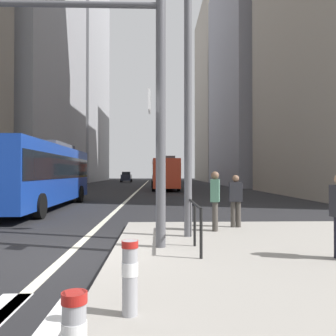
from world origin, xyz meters
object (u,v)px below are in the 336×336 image
Objects in this scene: city_bus_red_distant at (167,172)px; street_lamp_post at (188,40)px; car_receding_near at (162,177)px; car_receding_far at (159,178)px; city_bus_red_receding at (164,172)px; city_bus_blue_oncoming at (40,172)px; pedestrian_waiting at (215,198)px; pedestrian_far at (236,198)px; bollard_left at (130,274)px; car_oncoming_mid at (126,177)px; traffic_signal_gantry at (74,69)px.

city_bus_red_distant is 48.46m from street_lamp_post.
car_receding_near and car_receding_far have the same top height.
city_bus_red_receding is at bearing -92.33° from city_bus_red_distant.
city_bus_blue_oncoming is 30.99m from car_receding_far.
city_bus_red_distant is at bearing 90.08° from pedestrian_waiting.
car_receding_near is at bearing 90.84° from pedestrian_waiting.
car_receding_far is at bearing 93.28° from pedestrian_far.
city_bus_red_distant is at bearing -85.59° from car_receding_near.
city_bus_red_distant is 46.87m from pedestrian_far.
bollard_left is at bearing -91.00° from car_receding_near.
car_oncoming_mid is at bearing 98.49° from pedestrian_far.
city_bus_red_receding is 7.32× the size of pedestrian_far.
pedestrian_far is (2.14, -37.32, 0.03)m from car_receding_far.
city_bus_blue_oncoming is 7.00× the size of pedestrian_waiting.
car_oncoming_mid is (-6.56, 28.71, -0.85)m from city_bus_red_receding.
pedestrian_far is (4.22, 2.76, -3.07)m from traffic_signal_gantry.
city_bus_blue_oncoming is 2.60× the size of car_oncoming_mid.
traffic_signal_gantry is (3.98, -57.72, 3.10)m from car_oncoming_mid.
car_receding_far is 37.39m from pedestrian_far.
city_bus_blue_oncoming is 1.48× the size of street_lamp_post.
city_bus_red_receding is 32.73m from bollard_left.
traffic_signal_gantry reaches higher than car_receding_near.
traffic_signal_gantry is (-2.63, -59.78, 3.10)m from car_receding_near.
street_lamp_post is at bearing -51.80° from city_bus_blue_oncoming.
street_lamp_post is at bearing -89.17° from car_receding_far.
car_oncoming_mid is at bearing 89.99° from city_bus_blue_oncoming.
street_lamp_post is at bearing -135.60° from pedestrian_waiting.
car_oncoming_mid is 6.93m from car_receding_near.
car_receding_far is at bearing -71.04° from car_oncoming_mid.
car_oncoming_mid is 56.98m from street_lamp_post.
car_receding_near is 63.46m from bollard_left.
pedestrian_waiting is at bearing 31.28° from traffic_signal_gantry.
car_oncoming_mid is (-7.40, 8.11, -0.85)m from city_bus_red_distant.
city_bus_blue_oncoming is 13.70× the size of bollard_left.
street_lamp_post reaches higher than city_bus_red_receding.
pedestrian_waiting is at bearing -87.88° from car_receding_far.
city_bus_red_receding reaches higher than pedestrian_far.
traffic_signal_gantry is 5.06m from pedestrian_waiting.
traffic_signal_gantry reaches higher than city_bus_red_receding.
city_bus_blue_oncoming is at bearing 139.76° from pedestrian_far.
city_bus_blue_oncoming and city_bus_red_distant have the same top height.
traffic_signal_gantry is (-2.58, -29.02, 2.26)m from city_bus_red_receding.
bollard_left is at bearing -84.88° from car_oncoming_mid.
city_bus_blue_oncoming and city_bus_red_receding have the same top height.
street_lamp_post is at bearing -90.93° from city_bus_red_distant.
city_bus_blue_oncoming is 50.51m from car_receding_near.
city_bus_blue_oncoming is 2.78× the size of car_receding_far.
car_receding_far reaches higher than pedestrian_far.
city_bus_red_distant is at bearing 81.98° from car_receding_far.
city_bus_red_distant is 2.46× the size of car_oncoming_mid.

